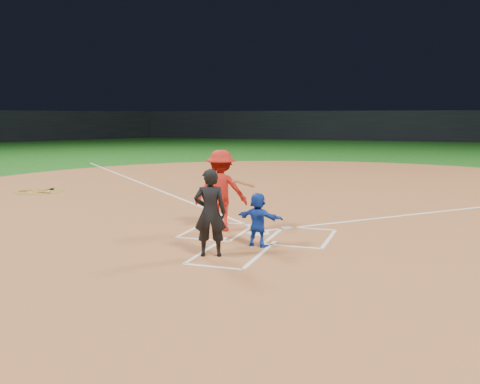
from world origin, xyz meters
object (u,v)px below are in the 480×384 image
(home_plate, at_px, (258,233))
(umpire, at_px, (210,213))
(on_deck_circle, at_px, (39,191))
(catcher, at_px, (258,220))
(batter_at_plate, at_px, (221,191))

(home_plate, height_order, umpire, umpire)
(on_deck_circle, distance_m, umpire, 10.92)
(on_deck_circle, relative_size, umpire, 1.03)
(umpire, bearing_deg, catcher, -141.30)
(on_deck_circle, distance_m, catcher, 10.91)
(home_plate, xyz_separation_m, on_deck_circle, (-9.25, 4.10, -0.00))
(home_plate, relative_size, catcher, 0.54)
(catcher, bearing_deg, umpire, 70.02)
(home_plate, bearing_deg, umpire, 81.56)
(home_plate, relative_size, on_deck_circle, 0.35)
(catcher, relative_size, umpire, 0.66)
(catcher, height_order, umpire, umpire)
(umpire, bearing_deg, batter_at_plate, -93.67)
(on_deck_circle, distance_m, batter_at_plate, 9.31)
(catcher, height_order, batter_at_plate, batter_at_plate)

